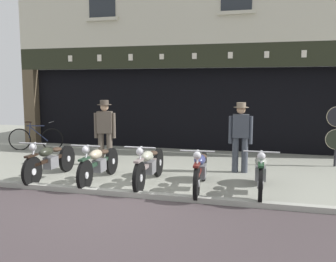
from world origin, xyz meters
TOP-DOWN VIEW (x-y plane):
  - ground at (0.00, -0.98)m, footprint 23.20×22.00m
  - shop_facade at (-0.00, 6.99)m, footprint 11.50×4.42m
  - motorcycle_left at (-1.94, 0.86)m, footprint 0.62×2.01m
  - motorcycle_center_left at (-0.78, 0.89)m, footprint 0.62×1.99m
  - motorcycle_center at (0.33, 0.96)m, footprint 0.62×2.06m
  - motorcycle_center_right at (1.43, 0.86)m, footprint 0.62×2.07m
  - motorcycle_right at (2.59, 0.92)m, footprint 0.62×2.02m
  - salesman_left at (-1.34, 2.47)m, footprint 0.55×0.36m
  - shopkeeper_center at (2.10, 2.54)m, footprint 0.56×0.35m
  - advert_board_near at (-1.61, 5.40)m, footprint 0.71×0.03m
  - leaning_bicycle at (-4.44, 3.95)m, footprint 1.68×0.65m

SIDE VIEW (x-z plane):
  - ground at x=0.00m, z-range -0.13..0.05m
  - leaning_bicycle at x=-4.44m, z-range -0.10..0.85m
  - motorcycle_center_left at x=-0.78m, z-range -0.03..0.86m
  - motorcycle_left at x=-1.94m, z-range -0.04..0.87m
  - motorcycle_center at x=0.33m, z-range -0.03..0.88m
  - motorcycle_center_right at x=1.43m, z-range -0.03..0.88m
  - motorcycle_right at x=2.59m, z-range -0.03..0.90m
  - shopkeeper_center at x=2.10m, z-range 0.09..1.76m
  - salesman_left at x=-1.34m, z-range 0.10..1.79m
  - shop_facade at x=0.00m, z-range -1.54..5.07m
  - advert_board_near at x=-1.61m, z-range 1.37..2.36m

